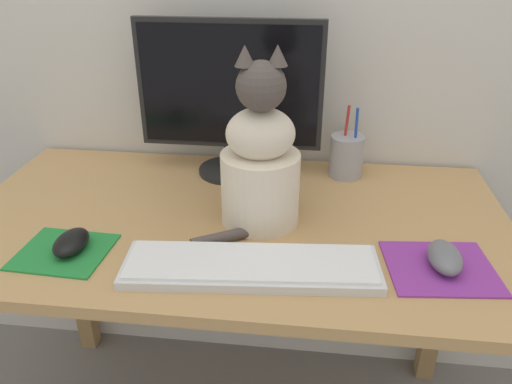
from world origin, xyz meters
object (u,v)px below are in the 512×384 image
Objects in this scene: computer_mouse_left at (71,242)px; computer_mouse_right at (445,257)px; keyboard at (251,266)px; monitor at (230,95)px; cat at (260,162)px; pen_cup at (346,156)px.

computer_mouse_left is 0.71m from computer_mouse_right.
keyboard is 4.92× the size of computer_mouse_left.
computer_mouse_right is (0.46, -0.37, -0.18)m from monitor.
computer_mouse_right is at bearing -38.99° from monitor.
cat is (0.35, 0.16, 0.12)m from computer_mouse_left.
computer_mouse_left is 0.92× the size of computer_mouse_right.
pen_cup reaches higher than keyboard.
computer_mouse_right reaches higher than computer_mouse_left.
computer_mouse_left is (-0.25, -0.40, -0.18)m from monitor.
monitor is 0.51m from computer_mouse_left.
keyboard is 1.28× the size of cat.
monitor is at bearing -177.31° from pen_cup.
pen_cup is (-0.17, 0.38, 0.03)m from computer_mouse_right.
pen_cup reaches higher than computer_mouse_left.
keyboard is 0.36m from computer_mouse_right.
computer_mouse_left is at bearing 171.43° from keyboard.
computer_mouse_left is 0.53× the size of pen_cup.
computer_mouse_right is (0.35, 0.05, 0.01)m from keyboard.
monitor is 0.95× the size of keyboard.
keyboard is (0.11, -0.42, -0.19)m from monitor.
computer_mouse_right is at bearing 3.78° from keyboard.
keyboard is at bearing -98.52° from cat.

